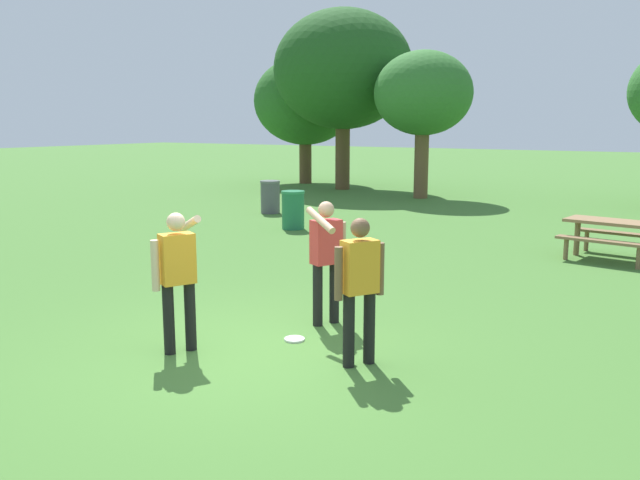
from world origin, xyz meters
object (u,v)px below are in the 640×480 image
object	(u,v)px
trash_can_further_along	(270,197)
tree_broad_center	(343,70)
tree_tall_left	(305,101)
person_thrower	(177,271)
frisbee	(294,339)
person_catcher	(327,253)
trash_can_beside_table	(293,210)
tree_far_right	(423,94)
person_bystander	(360,282)
picnic_table_near	(612,231)

from	to	relation	value
trash_can_further_along	tree_broad_center	world-z (taller)	tree_broad_center
tree_tall_left	person_thrower	bearing A→B (deg)	-61.53
frisbee	trash_can_further_along	distance (m)	11.57
trash_can_further_along	person_catcher	bearing A→B (deg)	-50.74
trash_can_beside_table	frisbee	bearing A→B (deg)	-56.48
trash_can_beside_table	tree_far_right	distance (m)	8.66
tree_tall_left	person_catcher	bearing A→B (deg)	-56.87
person_bystander	trash_can_further_along	size ratio (longest dim) A/B	1.71
picnic_table_near	trash_can_further_along	distance (m)	9.78
trash_can_beside_table	trash_can_further_along	size ratio (longest dim) A/B	1.00
person_catcher	picnic_table_near	bearing A→B (deg)	67.85
tree_far_right	person_catcher	bearing A→B (deg)	-72.15
tree_tall_left	picnic_table_near	bearing A→B (deg)	-37.80
person_thrower	tree_tall_left	world-z (taller)	tree_tall_left
picnic_table_near	person_bystander	bearing A→B (deg)	-101.78
person_bystander	picnic_table_near	distance (m)	7.74
tree_broad_center	tree_far_right	xyz separation A→B (m)	(3.91, -1.31, -1.06)
person_catcher	picnic_table_near	world-z (taller)	person_catcher
person_catcher	frisbee	bearing A→B (deg)	-90.31
frisbee	tree_tall_left	bearing A→B (deg)	121.98
person_catcher	picnic_table_near	size ratio (longest dim) A/B	0.86
person_catcher	tree_far_right	bearing A→B (deg)	107.85
trash_can_further_along	tree_far_right	world-z (taller)	tree_far_right
person_bystander	frisbee	bearing A→B (deg)	163.14
person_catcher	trash_can_beside_table	xyz separation A→B (m)	(-4.75, 6.39, -0.48)
trash_can_further_along	picnic_table_near	bearing A→B (deg)	-11.87
trash_can_beside_table	person_catcher	bearing A→B (deg)	-53.39
trash_can_further_along	tree_far_right	distance (m)	7.12
tree_tall_left	tree_broad_center	bearing A→B (deg)	-28.65
person_bystander	frisbee	xyz separation A→B (m)	(-1.06, 0.32, -0.93)
tree_broad_center	frisbee	bearing A→B (deg)	-62.64
tree_broad_center	tree_tall_left	bearing A→B (deg)	151.35
person_thrower	tree_far_right	bearing A→B (deg)	102.91
trash_can_beside_table	tree_broad_center	distance (m)	10.96
frisbee	tree_far_right	distance (m)	16.33
person_catcher	trash_can_further_along	bearing A→B (deg)	129.26
tree_far_right	tree_tall_left	bearing A→B (deg)	157.14
trash_can_beside_table	trash_can_further_along	xyz separation A→B (m)	(-2.19, 2.10, 0.00)
trash_can_beside_table	tree_tall_left	distance (m)	13.02
person_thrower	tree_broad_center	distance (m)	19.51
frisbee	tree_broad_center	distance (m)	19.20
trash_can_beside_table	tree_far_right	bearing A→B (deg)	89.37
tree_tall_left	tree_broad_center	size ratio (longest dim) A/B	0.78
picnic_table_near	tree_far_right	xyz separation A→B (m)	(-7.29, 7.99, 3.04)
frisbee	person_catcher	bearing A→B (deg)	89.69
person_catcher	tree_broad_center	xyz separation A→B (m)	(-8.57, 15.78, 3.70)
tree_far_right	trash_can_beside_table	bearing A→B (deg)	-90.63
person_catcher	tree_tall_left	bearing A→B (deg)	123.13
tree_broad_center	trash_can_beside_table	bearing A→B (deg)	-67.86
person_catcher	person_bystander	bearing A→B (deg)	-45.90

